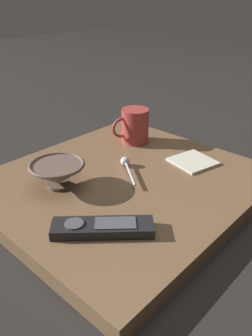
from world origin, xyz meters
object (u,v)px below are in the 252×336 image
(coffee_mug, at_px, (134,126))
(tv_remote_near, at_px, (103,228))
(teaspoon, at_px, (126,164))
(cereal_bowl, at_px, (58,173))
(folded_napkin, at_px, (193,161))

(coffee_mug, height_order, tv_remote_near, coffee_mug)
(teaspoon, bearing_deg, tv_remote_near, 123.00)
(teaspoon, bearing_deg, cereal_bowl, 73.20)
(cereal_bowl, distance_m, coffee_mug, 0.33)
(cereal_bowl, xyz_separation_m, folded_napkin, (-0.17, -0.33, -0.03))
(cereal_bowl, bearing_deg, coffee_mug, -81.87)
(coffee_mug, bearing_deg, folded_napkin, -179.53)
(cereal_bowl, distance_m, folded_napkin, 0.37)
(teaspoon, distance_m, tv_remote_near, 0.27)
(coffee_mug, distance_m, folded_napkin, 0.22)
(cereal_bowl, bearing_deg, teaspoon, -106.80)
(teaspoon, distance_m, folded_napkin, 0.19)
(cereal_bowl, distance_m, teaspoon, 0.19)
(folded_napkin, bearing_deg, teaspoon, 53.04)
(teaspoon, relative_size, tv_remote_near, 0.65)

